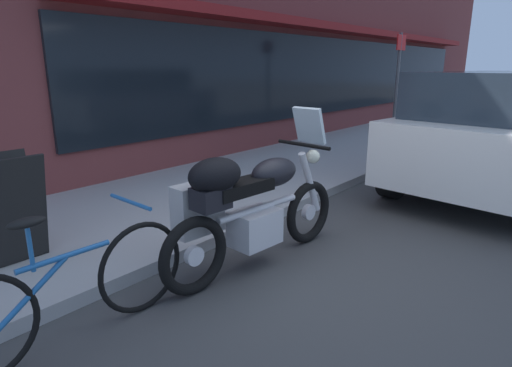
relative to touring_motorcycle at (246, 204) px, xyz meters
name	(u,v)px	position (x,y,z in m)	size (l,w,h in m)	color
ground_plane	(319,266)	(0.45, -0.50, -0.61)	(80.00, 80.00, 0.00)	#3B3B3B
storefront_building	(346,2)	(7.92, 3.42, 2.78)	(22.93, 0.90, 6.94)	brown
sidewalk_curb	(414,129)	(9.45, 1.89, -0.55)	(30.00, 2.74, 0.12)	#9A9A9A
touring_motorcycle	(246,204)	(0.00, 0.00, 0.00)	(2.13, 0.78, 1.40)	black
parked_bicycle	(69,292)	(-1.56, 0.15, -0.23)	(1.77, 0.48, 0.94)	black
parked_minivan	(505,129)	(4.24, -1.21, 0.30)	(4.60, 2.39, 1.71)	silver
sandwich_board_sign	(7,210)	(-1.40, 1.47, -0.01)	(0.55, 0.42, 0.95)	black
parking_sign_pole	(397,79)	(6.67, 1.40, 0.91)	(0.44, 0.07, 2.36)	#59595B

